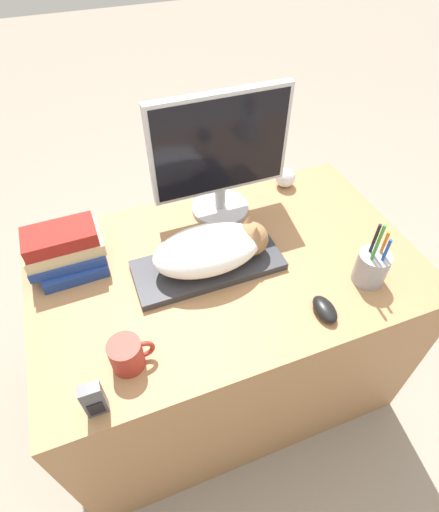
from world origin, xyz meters
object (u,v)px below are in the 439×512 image
object	(u,v)px
monitor	(221,152)
baseball	(286,178)
book_stack	(66,249)
keyboard	(208,265)
computer_mouse	(325,309)
phone	(94,400)
coffee_mug	(127,355)
pen_cup	(372,267)
cat	(214,248)

from	to	relation	value
monitor	baseball	size ratio (longest dim) A/B	6.20
book_stack	keyboard	bearing A→B (deg)	-22.40
computer_mouse	phone	distance (m)	0.62
keyboard	computer_mouse	world-z (taller)	computer_mouse
keyboard	baseball	distance (m)	0.50
monitor	coffee_mug	size ratio (longest dim) A/B	4.00
monitor	pen_cup	distance (m)	0.56
coffee_mug	book_stack	size ratio (longest dim) A/B	0.50
keyboard	coffee_mug	xyz separation A→B (m)	(-0.29, -0.23, 0.03)
pen_cup	phone	xyz separation A→B (m)	(-0.80, -0.11, -0.00)
computer_mouse	baseball	bearing A→B (deg)	73.36
pen_cup	computer_mouse	bearing A→B (deg)	-161.58
keyboard	book_stack	size ratio (longest dim) A/B	2.01
keyboard	monitor	distance (m)	0.35
computer_mouse	baseball	world-z (taller)	baseball
phone	coffee_mug	bearing A→B (deg)	44.35
pen_cup	keyboard	bearing A→B (deg)	153.77
monitor	baseball	bearing A→B (deg)	9.86
coffee_mug	phone	size ratio (longest dim) A/B	1.06
keyboard	phone	xyz separation A→B (m)	(-0.38, -0.32, 0.04)
computer_mouse	baseball	xyz separation A→B (m)	(0.17, 0.56, 0.02)
computer_mouse	book_stack	xyz separation A→B (m)	(-0.62, 0.43, 0.05)
cat	computer_mouse	bearing A→B (deg)	-50.74
keyboard	book_stack	bearing A→B (deg)	157.60
book_stack	phone	bearing A→B (deg)	-89.34
monitor	computer_mouse	xyz separation A→B (m)	(0.11, -0.51, -0.21)
keyboard	book_stack	xyz separation A→B (m)	(-0.38, 0.16, 0.06)
computer_mouse	book_stack	bearing A→B (deg)	145.65
phone	cat	bearing A→B (deg)	38.69
monitor	baseball	xyz separation A→B (m)	(0.27, 0.05, -0.19)
pen_cup	monitor	bearing A→B (deg)	122.81
computer_mouse	phone	size ratio (longest dim) A/B	0.89
cat	computer_mouse	xyz separation A→B (m)	(0.22, -0.27, -0.06)
keyboard	book_stack	distance (m)	0.42
cat	baseball	size ratio (longest dim) A/B	4.88
cat	pen_cup	world-z (taller)	pen_cup
pen_cup	book_stack	bearing A→B (deg)	155.57
computer_mouse	pen_cup	bearing A→B (deg)	18.42
computer_mouse	coffee_mug	world-z (taller)	coffee_mug
computer_mouse	phone	xyz separation A→B (m)	(-0.62, -0.05, 0.04)
computer_mouse	cat	bearing A→B (deg)	129.26
monitor	pen_cup	xyz separation A→B (m)	(0.29, -0.45, -0.18)
baseball	cat	bearing A→B (deg)	-143.14
computer_mouse	baseball	size ratio (longest dim) A/B	1.31
baseball	phone	world-z (taller)	phone
cat	book_stack	distance (m)	0.43
monitor	coffee_mug	distance (m)	0.66
keyboard	monitor	bearing A→B (deg)	61.33
pen_cup	baseball	distance (m)	0.50
monitor	baseball	distance (m)	0.34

